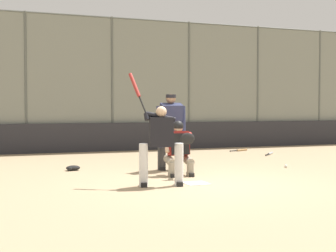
% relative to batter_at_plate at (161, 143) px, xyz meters
% --- Properties ---
extents(ground_plane, '(160.00, 160.00, 0.00)m').
position_rel_batter_at_plate_xyz_m(ground_plane, '(-0.72, -0.02, -0.79)').
color(ground_plane, tan).
extents(home_plate_marker, '(0.43, 0.43, 0.01)m').
position_rel_batter_at_plate_xyz_m(home_plate_marker, '(-0.72, -0.02, -0.79)').
color(home_plate_marker, white).
rests_on(home_plate_marker, ground_plane).
extents(backstop_fence, '(21.95, 0.08, 4.42)m').
position_rel_batter_at_plate_xyz_m(backstop_fence, '(-0.72, -7.17, 1.50)').
color(backstop_fence, '#515651').
rests_on(backstop_fence, ground_plane).
extents(padding_wall, '(21.44, 0.18, 0.92)m').
position_rel_batter_at_plate_xyz_m(padding_wall, '(-0.72, -7.07, -0.33)').
color(padding_wall, '#28282D').
rests_on(padding_wall, ground_plane).
extents(bleachers_beyond, '(15.31, 3.05, 1.80)m').
position_rel_batter_at_plate_xyz_m(bleachers_beyond, '(-3.35, -10.03, -0.21)').
color(bleachers_beyond, slate).
rests_on(bleachers_beyond, ground_plane).
extents(batter_at_plate, '(0.88, 0.79, 2.08)m').
position_rel_batter_at_plate_xyz_m(batter_at_plate, '(0.00, 0.00, 0.00)').
color(batter_at_plate, silver).
rests_on(batter_at_plate, ground_plane).
extents(catcher_behind_plate, '(0.61, 0.74, 1.15)m').
position_rel_batter_at_plate_xyz_m(catcher_behind_plate, '(-0.78, -1.10, -0.20)').
color(catcher_behind_plate, gray).
rests_on(catcher_behind_plate, ground_plane).
extents(umpire_home, '(0.71, 0.45, 1.74)m').
position_rel_batter_at_plate_xyz_m(umpire_home, '(-0.91, -2.00, 0.14)').
color(umpire_home, '#333333').
rests_on(umpire_home, ground_plane).
extents(spare_bat_near_backstop, '(0.83, 0.42, 0.07)m').
position_rel_batter_at_plate_xyz_m(spare_bat_near_backstop, '(-4.68, -5.65, -0.76)').
color(spare_bat_near_backstop, black).
rests_on(spare_bat_near_backstop, ground_plane).
extents(spare_bat_third_base_side, '(0.64, 0.65, 0.07)m').
position_rel_batter_at_plate_xyz_m(spare_bat_third_base_side, '(-4.95, -4.31, -0.76)').
color(spare_bat_third_base_side, black).
rests_on(spare_bat_third_base_side, ground_plane).
extents(fielding_glove_on_dirt, '(0.32, 0.24, 0.12)m').
position_rel_batter_at_plate_xyz_m(fielding_glove_on_dirt, '(1.22, -2.65, -0.74)').
color(fielding_glove_on_dirt, black).
rests_on(fielding_glove_on_dirt, ground_plane).
extents(baseball_loose, '(0.07, 0.07, 0.07)m').
position_rel_batter_at_plate_xyz_m(baseball_loose, '(-3.64, -1.48, -0.76)').
color(baseball_loose, white).
rests_on(baseball_loose, ground_plane).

